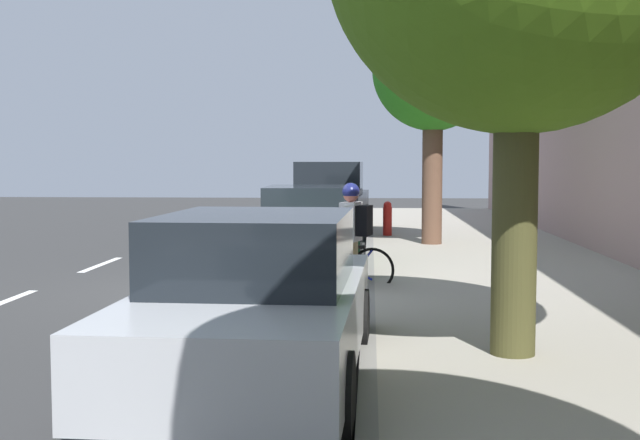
% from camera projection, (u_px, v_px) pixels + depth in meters
% --- Properties ---
extents(ground, '(61.72, 61.72, 0.00)m').
position_uv_depth(ground, '(231.00, 290.00, 12.39)').
color(ground, '#313131').
extents(sidewalk, '(4.47, 38.58, 0.14)m').
position_uv_depth(sidewalk, '(523.00, 288.00, 12.11)').
color(sidewalk, '#9B9588').
rests_on(sidewalk, ground).
extents(curb_edge, '(0.16, 38.58, 0.14)m').
position_uv_depth(curb_edge, '(369.00, 286.00, 12.26)').
color(curb_edge, gray).
rests_on(curb_edge, ground).
extents(lane_stripe_centre, '(0.14, 35.80, 0.01)m').
position_uv_depth(lane_stripe_centre, '(1.00, 303.00, 11.20)').
color(lane_stripe_centre, white).
rests_on(lane_stripe_centre, ground).
extents(lane_stripe_bike_edge, '(0.12, 38.58, 0.01)m').
position_uv_depth(lane_stripe_bike_edge, '(273.00, 290.00, 12.35)').
color(lane_stripe_bike_edge, white).
rests_on(lane_stripe_bike_edge, ground).
extents(parked_sedan_silver_second, '(1.95, 4.46, 1.52)m').
position_uv_depth(parked_sedan_silver_second, '(257.00, 302.00, 7.01)').
color(parked_sedan_silver_second, '#B7BABF').
rests_on(parked_sedan_silver_second, ground).
extents(parked_sedan_green_mid, '(1.92, 4.44, 1.52)m').
position_uv_depth(parked_sedan_green_mid, '(310.00, 229.00, 14.57)').
color(parked_sedan_green_mid, '#1E512D').
rests_on(parked_sedan_green_mid, ground).
extents(parked_pickup_black_far, '(2.19, 5.38, 1.95)m').
position_uv_depth(parked_pickup_black_far, '(326.00, 203.00, 20.74)').
color(parked_pickup_black_far, black).
rests_on(parked_pickup_black_far, ground).
extents(bicycle_at_curb, '(1.70, 0.46, 0.73)m').
position_uv_depth(bicycle_at_curb, '(339.00, 267.00, 12.26)').
color(bicycle_at_curb, black).
rests_on(bicycle_at_curb, ground).
extents(cyclist_with_backpack, '(0.49, 0.60, 1.66)m').
position_uv_depth(cyclist_with_backpack, '(353.00, 228.00, 11.74)').
color(cyclist_with_backpack, '#C6B284').
rests_on(cyclist_with_backpack, ground).
extents(street_tree_corner, '(2.67, 2.67, 5.19)m').
position_uv_depth(street_tree_corner, '(433.00, 72.00, 17.61)').
color(street_tree_corner, brown).
rests_on(street_tree_corner, sidewalk).
extents(fire_hydrant, '(0.22, 0.22, 0.84)m').
position_uv_depth(fire_hydrant, '(387.00, 218.00, 19.84)').
color(fire_hydrant, red).
rests_on(fire_hydrant, sidewalk).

